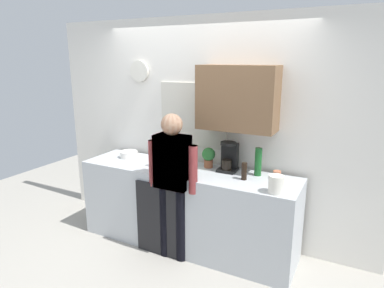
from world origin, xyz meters
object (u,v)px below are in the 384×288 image
bottle_olive_oil (170,154)px  coffee_maker (229,158)px  person_at_sink (173,176)px  storage_canister (276,184)px  person_guest (173,176)px  mixing_bowl (129,154)px  bottle_green_wine (258,162)px  cup_white_mug (169,164)px  potted_plant (209,156)px  bottle_clear_soda (179,160)px  bottle_dark_sauce (244,171)px  dish_soap (185,159)px  bottle_red_vinegar (156,158)px  cup_terracotta_mug (277,175)px

bottle_olive_oil → coffee_maker: bearing=7.9°
coffee_maker → person_at_sink: 0.66m
storage_canister → person_guest: 1.06m
mixing_bowl → person_guest: size_ratio=0.14×
coffee_maker → bottle_green_wine: coffee_maker is taller
bottle_green_wine → bottle_olive_oil: bearing=-175.0°
person_at_sink → cup_white_mug: bearing=125.2°
potted_plant → bottle_green_wine: bearing=-0.7°
bottle_clear_soda → mixing_bowl: (-0.84, 0.19, -0.10)m
coffee_maker → bottle_green_wine: (0.33, -0.01, 0.00)m
bottle_dark_sauce → person_at_sink: bearing=-157.3°
mixing_bowl → coffee_maker: bearing=4.3°
dish_soap → person_guest: (0.07, -0.40, -0.06)m
bottle_green_wine → bottle_dark_sauce: size_ratio=1.67×
bottle_red_vinegar → potted_plant: bearing=25.9°
cup_terracotta_mug → potted_plant: 0.79m
bottle_olive_oil → mixing_bowl: 0.61m
bottle_olive_oil → person_guest: person_guest is taller
mixing_bowl → person_guest: bearing=-24.2°
bottle_clear_soda → mixing_bowl: bearing=167.0°
bottle_olive_oil → bottle_red_vinegar: size_ratio=1.14×
bottle_clear_soda → bottle_dark_sauce: (0.71, 0.09, -0.05)m
storage_canister → coffee_maker: bearing=146.8°
bottle_red_vinegar → person_guest: (0.34, -0.22, -0.09)m
bottle_clear_soda → person_at_sink: person_at_sink is taller
bottle_olive_oil → mixing_bowl: (-0.61, -0.00, -0.08)m
bottle_dark_sauce → bottle_red_vinegar: size_ratio=0.82×
bottle_olive_oil → person_guest: size_ratio=0.16×
bottle_olive_oil → storage_canister: 1.35m
bottle_red_vinegar → mixing_bowl: 0.55m
cup_terracotta_mug → coffee_maker: bearing=175.7°
mixing_bowl → bottle_green_wine: bearing=3.1°
bottle_dark_sauce → mixing_bowl: bottle_dark_sauce is taller
bottle_red_vinegar → potted_plant: (0.53, 0.26, 0.02)m
coffee_maker → cup_white_mug: coffee_maker is taller
dish_soap → bottle_green_wine: bearing=5.0°
bottle_green_wine → person_guest: 0.91m
bottle_olive_oil → person_at_sink: person_at_sink is taller
bottle_green_wine → bottle_dark_sauce: bearing=-114.2°
bottle_clear_soda → bottle_red_vinegar: 0.32m
bottle_red_vinegar → cup_white_mug: (0.14, 0.05, -0.06)m
cup_terracotta_mug → storage_canister: size_ratio=0.54×
bottle_green_wine → mixing_bowl: bottle_green_wine is taller
coffee_maker → bottle_dark_sauce: size_ratio=1.83×
cup_white_mug → storage_canister: size_ratio=0.56×
bottle_red_vinegar → dish_soap: (0.27, 0.18, -0.03)m
bottle_dark_sauce → person_guest: (-0.68, -0.28, -0.07)m
cup_white_mug → dish_soap: dish_soap is taller
potted_plant → bottle_dark_sauce: bearing=-22.1°
bottle_red_vinegar → person_guest: bearing=-33.1°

